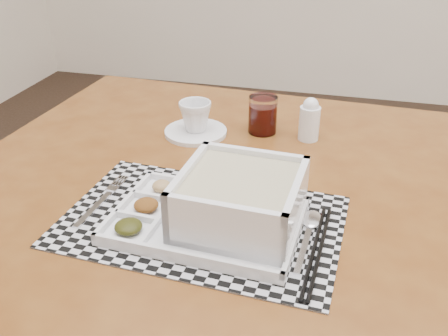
{
  "coord_description": "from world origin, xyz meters",
  "views": [
    {
      "loc": [
        -0.08,
        -1.15,
        1.34
      ],
      "look_at": [
        -0.27,
        -0.43,
        0.93
      ],
      "focal_mm": 40.0,
      "sensor_mm": 36.0,
      "label": 1
    }
  ],
  "objects_px": {
    "serving_tray": "(231,206)",
    "creamer_bottle": "(309,120)",
    "dining_table": "(218,226)",
    "juice_glass": "(263,116)",
    "cup": "(195,116)"
  },
  "relations": [
    {
      "from": "serving_tray",
      "to": "juice_glass",
      "type": "height_order",
      "value": "serving_tray"
    },
    {
      "from": "juice_glass",
      "to": "creamer_bottle",
      "type": "relative_size",
      "value": 0.87
    },
    {
      "from": "cup",
      "to": "creamer_bottle",
      "type": "distance_m",
      "value": 0.27
    },
    {
      "from": "creamer_bottle",
      "to": "cup",
      "type": "bearing_deg",
      "value": -171.63
    },
    {
      "from": "juice_glass",
      "to": "creamer_bottle",
      "type": "xyz_separation_m",
      "value": [
        0.11,
        -0.01,
        0.01
      ]
    },
    {
      "from": "serving_tray",
      "to": "cup",
      "type": "bearing_deg",
      "value": 116.43
    },
    {
      "from": "serving_tray",
      "to": "cup",
      "type": "xyz_separation_m",
      "value": [
        -0.17,
        0.35,
        0.0
      ]
    },
    {
      "from": "dining_table",
      "to": "juice_glass",
      "type": "bearing_deg",
      "value": 83.24
    },
    {
      "from": "dining_table",
      "to": "juice_glass",
      "type": "relative_size",
      "value": 13.05
    },
    {
      "from": "cup",
      "to": "juice_glass",
      "type": "height_order",
      "value": "juice_glass"
    },
    {
      "from": "dining_table",
      "to": "creamer_bottle",
      "type": "relative_size",
      "value": 11.37
    },
    {
      "from": "serving_tray",
      "to": "cup",
      "type": "distance_m",
      "value": 0.39
    },
    {
      "from": "serving_tray",
      "to": "creamer_bottle",
      "type": "xyz_separation_m",
      "value": [
        0.09,
        0.39,
        0.01
      ]
    },
    {
      "from": "serving_tray",
      "to": "cup",
      "type": "relative_size",
      "value": 4.29
    },
    {
      "from": "serving_tray",
      "to": "cup",
      "type": "height_order",
      "value": "serving_tray"
    }
  ]
}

